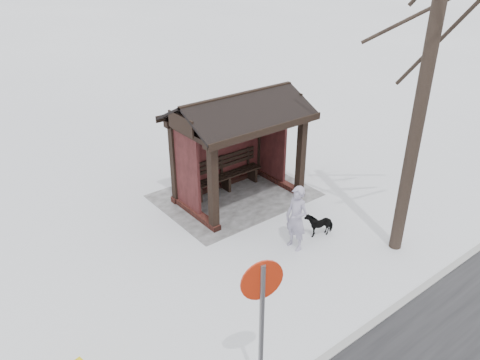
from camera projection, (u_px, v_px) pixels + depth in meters
name	position (u px, v px, depth m)	size (l,w,h in m)	color
ground	(239.00, 198.00, 13.40)	(120.00, 120.00, 0.00)	silver
kerb	(404.00, 301.00, 9.55)	(120.00, 0.15, 0.06)	gray
trampled_patch	(235.00, 195.00, 13.54)	(4.20, 3.20, 0.02)	#96969B
bus_shelter	(235.00, 125.00, 12.53)	(3.60, 2.40, 3.09)	#351813
pedestrian	(297.00, 218.00, 10.89)	(0.59, 0.39, 1.63)	#948DA6
dog	(319.00, 223.00, 11.65)	(0.32, 0.71, 0.60)	black
road_sign	(261.00, 303.00, 6.82)	(0.65, 0.20, 2.62)	slate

